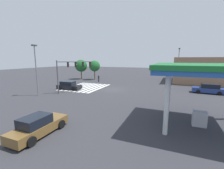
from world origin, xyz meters
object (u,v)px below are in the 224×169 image
car_2 (209,89)px  tree_corner_a (81,66)px  traffic_signal_mast (72,68)px  street_light_pole_b (36,66)px  street_light_pole_a (178,63)px  car_0 (38,126)px  pedestrian (99,78)px  tree_corner_b (95,66)px  car_3 (69,85)px

car_2 → tree_corner_a: (-7.47, -30.35, 3.10)m
traffic_signal_mast → street_light_pole_b: (3.85, -3.78, 0.52)m
traffic_signal_mast → tree_corner_a: size_ratio=0.99×
street_light_pole_a → tree_corner_a: street_light_pole_a is taller
car_2 → street_light_pole_b: street_light_pole_b is taller
car_0 → pedestrian: pedestrian is taller
street_light_pole_b → tree_corner_a: size_ratio=1.41×
street_light_pole_b → traffic_signal_mast: bearing=135.5°
tree_corner_a → tree_corner_b: 4.15m
traffic_signal_mast → pedestrian: (-12.62, -1.43, -3.19)m
traffic_signal_mast → tree_corner_a: bearing=73.8°
car_0 → car_3: bearing=30.9°
street_light_pole_b → tree_corner_a: bearing=-166.1°
tree_corner_a → tree_corner_b: tree_corner_a is taller
car_2 → street_light_pole_a: (-8.18, -4.77, 4.11)m
tree_corner_a → tree_corner_b: bearing=96.5°
car_0 → car_3: 17.86m
traffic_signal_mast → car_0: bearing=-108.0°
car_0 → street_light_pole_a: street_light_pole_a is taller
car_3 → street_light_pole_b: (5.99, -1.31, 4.02)m
pedestrian → car_0: bearing=-24.7°
traffic_signal_mast → street_light_pole_a: size_ratio=0.68×
tree_corner_a → street_light_pole_a: bearing=91.6°
street_light_pole_b → car_3: bearing=167.7°
car_3 → street_light_pole_a: (-14.25, 19.44, 4.15)m
street_light_pole_a → street_light_pole_b: bearing=-45.7°
tree_corner_a → car_0: bearing=28.0°
car_3 → tree_corner_b: tree_corner_b is taller
pedestrian → street_light_pole_a: 19.17m
pedestrian → tree_corner_b: tree_corner_b is taller
car_0 → traffic_signal_mast: bearing=26.9°
car_0 → car_3: (-15.31, -9.18, 0.01)m
car_3 → tree_corner_b: size_ratio=0.88×
car_0 → tree_corner_a: tree_corner_a is taller
car_3 → tree_corner_a: tree_corner_a is taller
pedestrian → traffic_signal_mast: bearing=-35.8°
tree_corner_a → traffic_signal_mast: bearing=28.8°
car_0 → street_light_pole_a: 31.57m
street_light_pole_b → tree_corner_a: (-19.54, -4.83, -0.89)m
tree_corner_a → car_3: bearing=24.4°
car_0 → pedestrian: bearing=17.5°
car_2 → pedestrian: (-4.40, -23.17, 0.27)m
street_light_pole_b → tree_corner_b: size_ratio=1.48×
street_light_pole_a → street_light_pole_b: street_light_pole_a is taller
traffic_signal_mast → pedestrian: traffic_signal_mast is taller
traffic_signal_mast → tree_corner_b: (-16.16, -4.49, -0.40)m
pedestrian → street_light_pole_b: street_light_pole_b is taller
street_light_pole_a → tree_corner_b: 21.48m
traffic_signal_mast → street_light_pole_a: 23.61m
street_light_pole_a → tree_corner_b: size_ratio=1.52×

